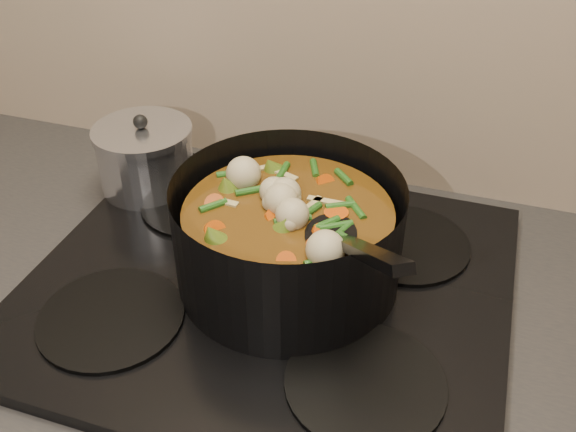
% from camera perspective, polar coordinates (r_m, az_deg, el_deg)
% --- Properties ---
extents(stovetop, '(0.62, 0.54, 0.03)m').
position_cam_1_polar(stovetop, '(0.86, -1.72, -6.11)').
color(stovetop, black).
rests_on(stovetop, counter).
extents(stockpot, '(0.37, 0.38, 0.21)m').
position_cam_1_polar(stockpot, '(0.82, 0.04, -1.91)').
color(stockpot, black).
rests_on(stockpot, stovetop).
extents(saucepan, '(0.15, 0.15, 0.13)m').
position_cam_1_polar(saucepan, '(1.03, -12.54, 5.13)').
color(saucepan, silver).
rests_on(saucepan, stovetop).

